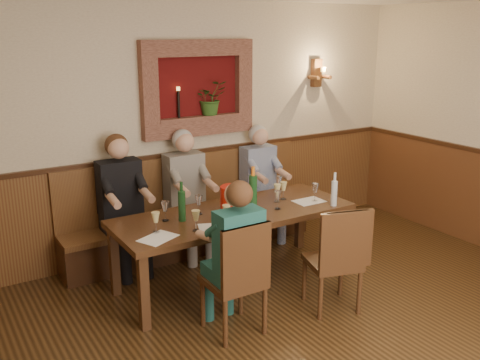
# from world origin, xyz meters

# --- Properties ---
(room_shell) EXTENTS (6.04, 6.04, 2.82)m
(room_shell) POSITION_xyz_m (0.00, 0.00, 1.89)
(room_shell) COLOR #C3B293
(room_shell) RESTS_ON ground
(wainscoting) EXTENTS (6.02, 6.02, 1.15)m
(wainscoting) POSITION_xyz_m (0.00, -0.00, 0.59)
(wainscoting) COLOR #572E19
(wainscoting) RESTS_ON ground
(wall_niche) EXTENTS (1.36, 0.30, 1.06)m
(wall_niche) POSITION_xyz_m (0.24, 2.94, 1.81)
(wall_niche) COLOR #4F0B0B
(wall_niche) RESTS_ON ground
(wall_sconce) EXTENTS (0.25, 0.20, 0.35)m
(wall_sconce) POSITION_xyz_m (1.90, 2.93, 1.94)
(wall_sconce) COLOR #572E19
(wall_sconce) RESTS_ON ground
(dining_table) EXTENTS (2.40, 0.90, 0.75)m
(dining_table) POSITION_xyz_m (0.00, 1.85, 0.68)
(dining_table) COLOR #3B2011
(dining_table) RESTS_ON ground
(bench) EXTENTS (3.00, 0.45, 1.11)m
(bench) POSITION_xyz_m (0.00, 2.79, 0.33)
(bench) COLOR #381E0F
(bench) RESTS_ON ground
(chair_near_left) EXTENTS (0.45, 0.45, 1.01)m
(chair_near_left) POSITION_xyz_m (-0.48, 1.05, 0.29)
(chair_near_left) COLOR #3B2011
(chair_near_left) RESTS_ON ground
(chair_near_right) EXTENTS (0.55, 0.55, 0.99)m
(chair_near_right) POSITION_xyz_m (0.48, 0.92, 0.29)
(chair_near_right) COLOR #3B2011
(chair_near_right) RESTS_ON ground
(person_bench_left) EXTENTS (0.44, 0.54, 1.46)m
(person_bench_left) POSITION_xyz_m (-0.83, 2.69, 0.61)
(person_bench_left) COLOR black
(person_bench_left) RESTS_ON ground
(person_bench_mid) EXTENTS (0.43, 0.52, 1.44)m
(person_bench_mid) POSITION_xyz_m (-0.09, 2.69, 0.60)
(person_bench_mid) COLOR #605B58
(person_bench_mid) RESTS_ON ground
(person_bench_right) EXTENTS (0.41, 0.50, 1.40)m
(person_bench_right) POSITION_xyz_m (0.90, 2.69, 0.58)
(person_bench_right) COLOR navy
(person_bench_right) RESTS_ON ground
(person_chair_front) EXTENTS (0.39, 0.48, 1.35)m
(person_chair_front) POSITION_xyz_m (-0.48, 1.07, 0.56)
(person_chair_front) COLOR navy
(person_chair_front) RESTS_ON ground
(spittoon_bucket) EXTENTS (0.32, 0.32, 0.29)m
(spittoon_bucket) POSITION_xyz_m (-0.05, 1.78, 0.89)
(spittoon_bucket) COLOR red
(spittoon_bucket) RESTS_ON dining_table
(wine_bottle_green_a) EXTENTS (0.11, 0.11, 0.44)m
(wine_bottle_green_a) POSITION_xyz_m (0.19, 1.81, 0.94)
(wine_bottle_green_a) COLOR #19471E
(wine_bottle_green_a) RESTS_ON dining_table
(wine_bottle_green_b) EXTENTS (0.07, 0.07, 0.38)m
(wine_bottle_green_b) POSITION_xyz_m (-0.54, 1.89, 0.90)
(wine_bottle_green_b) COLOR #19471E
(wine_bottle_green_b) RESTS_ON dining_table
(water_bottle) EXTENTS (0.07, 0.07, 0.35)m
(water_bottle) POSITION_xyz_m (0.97, 1.48, 0.89)
(water_bottle) COLOR silver
(water_bottle) RESTS_ON dining_table
(tasting_sheet_a) EXTENTS (0.39, 0.34, 0.00)m
(tasting_sheet_a) POSITION_xyz_m (-0.91, 1.61, 0.75)
(tasting_sheet_a) COLOR white
(tasting_sheet_a) RESTS_ON dining_table
(tasting_sheet_b) EXTENTS (0.28, 0.21, 0.00)m
(tasting_sheet_b) POSITION_xyz_m (0.03, 1.63, 0.75)
(tasting_sheet_b) COLOR white
(tasting_sheet_b) RESTS_ON dining_table
(tasting_sheet_c) EXTENTS (0.31, 0.22, 0.00)m
(tasting_sheet_c) POSITION_xyz_m (0.84, 1.72, 0.75)
(tasting_sheet_c) COLOR white
(tasting_sheet_c) RESTS_ON dining_table
(tasting_sheet_d) EXTENTS (0.33, 0.29, 0.00)m
(tasting_sheet_d) POSITION_xyz_m (-0.37, 1.59, 0.75)
(tasting_sheet_d) COLOR white
(tasting_sheet_d) RESTS_ON dining_table
(wine_glass_0) EXTENTS (0.08, 0.08, 0.19)m
(wine_glass_0) POSITION_xyz_m (-0.88, 1.74, 0.85)
(wine_glass_0) COLOR #D9CB81
(wine_glass_0) RESTS_ON dining_table
(wine_glass_1) EXTENTS (0.08, 0.08, 0.19)m
(wine_glass_1) POSITION_xyz_m (-0.68, 1.97, 0.85)
(wine_glass_1) COLOR white
(wine_glass_1) RESTS_ON dining_table
(wine_glass_2) EXTENTS (0.08, 0.08, 0.19)m
(wine_glass_2) POSITION_xyz_m (-0.55, 1.59, 0.85)
(wine_glass_2) COLOR #D9CB81
(wine_glass_2) RESTS_ON dining_table
(wine_glass_3) EXTENTS (0.08, 0.08, 0.19)m
(wine_glass_3) POSITION_xyz_m (-0.32, 1.97, 0.85)
(wine_glass_3) COLOR white
(wine_glass_3) RESTS_ON dining_table
(wine_glass_4) EXTENTS (0.08, 0.08, 0.19)m
(wine_glass_4) POSITION_xyz_m (-0.03, 1.74, 0.85)
(wine_glass_4) COLOR #D9CB81
(wine_glass_4) RESTS_ON dining_table
(wine_glass_5) EXTENTS (0.08, 0.08, 0.19)m
(wine_glass_5) POSITION_xyz_m (0.21, 1.99, 0.85)
(wine_glass_5) COLOR #D9CB81
(wine_glass_5) RESTS_ON dining_table
(wine_glass_6) EXTENTS (0.08, 0.08, 0.19)m
(wine_glass_6) POSITION_xyz_m (0.41, 1.70, 0.85)
(wine_glass_6) COLOR white
(wine_glass_6) RESTS_ON dining_table
(wine_glass_7) EXTENTS (0.08, 0.08, 0.19)m
(wine_glass_7) POSITION_xyz_m (0.65, 1.92, 0.85)
(wine_glass_7) COLOR #D9CB81
(wine_glass_7) RESTS_ON dining_table
(wine_glass_8) EXTENTS (0.08, 0.08, 0.19)m
(wine_glass_8) POSITION_xyz_m (0.90, 1.70, 0.85)
(wine_glass_8) COLOR white
(wine_glass_8) RESTS_ON dining_table
(wine_glass_9) EXTENTS (0.08, 0.08, 0.19)m
(wine_glass_9) POSITION_xyz_m (-0.25, 1.58, 0.85)
(wine_glass_9) COLOR #D9CB81
(wine_glass_9) RESTS_ON dining_table
(wine_glass_10) EXTENTS (0.08, 0.08, 0.19)m
(wine_glass_10) POSITION_xyz_m (0.55, 1.89, 0.85)
(wine_glass_10) COLOR #D9CB81
(wine_glass_10) RESTS_ON dining_table
(wine_glass_11) EXTENTS (0.08, 0.08, 0.19)m
(wine_glass_11) POSITION_xyz_m (0.75, 2.14, 0.85)
(wine_glass_11) COLOR white
(wine_glass_11) RESTS_ON dining_table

